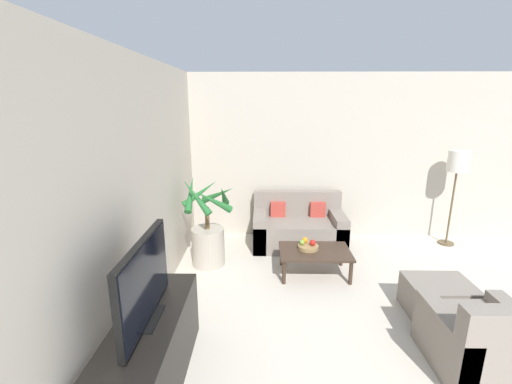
{
  "coord_description": "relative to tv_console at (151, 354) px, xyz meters",
  "views": [
    {
      "loc": [
        -2.25,
        0.08,
        2.26
      ],
      "look_at": [
        -2.34,
        4.8,
        1.0
      ],
      "focal_mm": 24.0,
      "sensor_mm": 36.0,
      "label": 1
    }
  ],
  "objects": [
    {
      "name": "apple_green",
      "position": [
        1.42,
        1.97,
        0.12
      ],
      "size": [
        0.07,
        0.07,
        0.07
      ],
      "color": "olive",
      "rests_on": "fruit_bowl"
    },
    {
      "name": "apple_red",
      "position": [
        1.56,
        1.95,
        0.12
      ],
      "size": [
        0.08,
        0.08,
        0.08
      ],
      "color": "red",
      "rests_on": "fruit_bowl"
    },
    {
      "name": "armchair",
      "position": [
        2.77,
        0.23,
        -0.05
      ],
      "size": [
        0.81,
        0.81,
        0.79
      ],
      "color": "gray",
      "rests_on": "ground_plane"
    },
    {
      "name": "potted_palm",
      "position": [
        0.13,
        2.18,
        0.13
      ],
      "size": [
        0.79,
        0.8,
        1.28
      ],
      "color": "#ADA393",
      "rests_on": "ground_plane"
    },
    {
      "name": "coffee_table",
      "position": [
        1.59,
        1.91,
        -0.01
      ],
      "size": [
        0.93,
        0.61,
        0.34
      ],
      "color": "#38281E",
      "rests_on": "ground_plane"
    },
    {
      "name": "fruit_bowl",
      "position": [
        1.5,
        1.96,
        0.06
      ],
      "size": [
        0.28,
        0.28,
        0.05
      ],
      "color": "#997A4C",
      "rests_on": "coffee_table"
    },
    {
      "name": "wall_left",
      "position": [
        -0.33,
        0.49,
        1.04
      ],
      "size": [
        0.06,
        7.29,
        2.7
      ],
      "color": "#BCB2A3",
      "rests_on": "ground_plane"
    },
    {
      "name": "tv_console",
      "position": [
        0.0,
        0.0,
        0.0
      ],
      "size": [
        0.48,
        1.47,
        0.62
      ],
      "color": "black",
      "rests_on": "ground_plane"
    },
    {
      "name": "floor_lamp",
      "position": [
        3.9,
        2.96,
        0.97
      ],
      "size": [
        0.31,
        0.31,
        1.53
      ],
      "color": "brown",
      "rests_on": "ground_plane"
    },
    {
      "name": "orange_fruit",
      "position": [
        1.47,
        2.05,
        0.12
      ],
      "size": [
        0.08,
        0.08,
        0.08
      ],
      "color": "orange",
      "rests_on": "fruit_bowl"
    },
    {
      "name": "wall_back",
      "position": [
        3.13,
        3.36,
        1.04
      ],
      "size": [
        8.46,
        0.06,
        2.7
      ],
      "color": "#BCB2A3",
      "rests_on": "ground_plane"
    },
    {
      "name": "television",
      "position": [
        0.0,
        0.0,
        0.64
      ],
      "size": [
        0.18,
        1.0,
        0.65
      ],
      "color": "black",
      "rests_on": "tv_console"
    },
    {
      "name": "ottoman",
      "position": [
        2.81,
        1.06,
        -0.13
      ],
      "size": [
        0.67,
        0.53,
        0.37
      ],
      "color": "gray",
      "rests_on": "ground_plane"
    },
    {
      "name": "sofa_loveseat",
      "position": [
        1.47,
        2.88,
        -0.03
      ],
      "size": [
        1.43,
        0.8,
        0.83
      ],
      "color": "gray",
      "rests_on": "ground_plane"
    }
  ]
}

